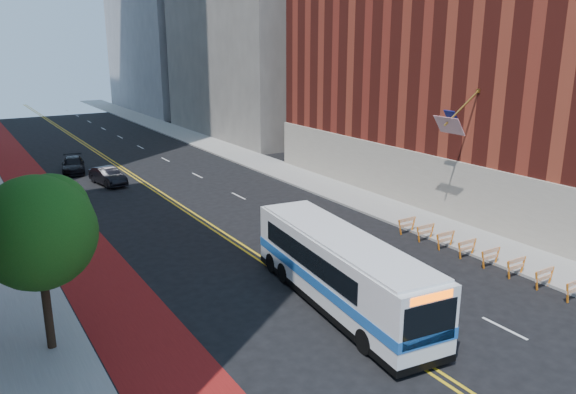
% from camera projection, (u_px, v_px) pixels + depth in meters
% --- Properties ---
extents(ground, '(160.00, 160.00, 0.00)m').
position_uv_depth(ground, '(383.00, 339.00, 22.24)').
color(ground, black).
rests_on(ground, ground).
extents(sidewalk_right, '(4.00, 140.00, 0.15)m').
position_uv_depth(sidewalk_right, '(268.00, 165.00, 52.87)').
color(sidewalk_right, gray).
rests_on(sidewalk_right, ground).
extents(bus_lane_paint, '(3.60, 140.00, 0.01)m').
position_uv_depth(bus_lane_paint, '(39.00, 196.00, 42.67)').
color(bus_lane_paint, maroon).
rests_on(bus_lane_paint, ground).
extents(center_line_inner, '(0.14, 140.00, 0.01)m').
position_uv_depth(center_line_inner, '(142.00, 183.00, 46.70)').
color(center_line_inner, gold).
rests_on(center_line_inner, ground).
extents(center_line_outer, '(0.14, 140.00, 0.01)m').
position_uv_depth(center_line_outer, '(146.00, 182.00, 46.88)').
color(center_line_outer, gold).
rests_on(center_line_outer, ground).
extents(lane_dashes, '(0.14, 98.20, 0.01)m').
position_uv_depth(lane_dashes, '(165.00, 160.00, 55.77)').
color(lane_dashes, silver).
rests_on(lane_dashes, ground).
extents(brick_building, '(18.73, 36.00, 22.00)m').
position_uv_depth(brick_building, '(511.00, 47.00, 40.26)').
color(brick_building, maroon).
rests_on(brick_building, ground).
extents(construction_barriers, '(1.42, 10.91, 1.00)m').
position_uv_depth(construction_barriers, '(478.00, 250.00, 29.74)').
color(construction_barriers, orange).
rests_on(construction_barriers, ground).
extents(street_tree, '(4.20, 4.20, 6.70)m').
position_uv_depth(street_tree, '(39.00, 228.00, 20.15)').
color(street_tree, black).
rests_on(street_tree, sidewalk_left).
extents(transit_bus, '(3.92, 12.18, 3.29)m').
position_uv_depth(transit_bus, '(339.00, 269.00, 24.67)').
color(transit_bus, white).
rests_on(transit_bus, ground).
extents(car_a, '(2.41, 4.12, 1.32)m').
position_uv_depth(car_a, '(69.00, 199.00, 39.37)').
color(car_a, black).
rests_on(car_a, ground).
extents(car_b, '(2.24, 4.55, 1.43)m').
position_uv_depth(car_b, '(108.00, 176.00, 45.90)').
color(car_b, black).
rests_on(car_b, ground).
extents(car_c, '(2.77, 4.96, 1.36)m').
position_uv_depth(car_c, '(73.00, 165.00, 50.18)').
color(car_c, black).
rests_on(car_c, ground).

